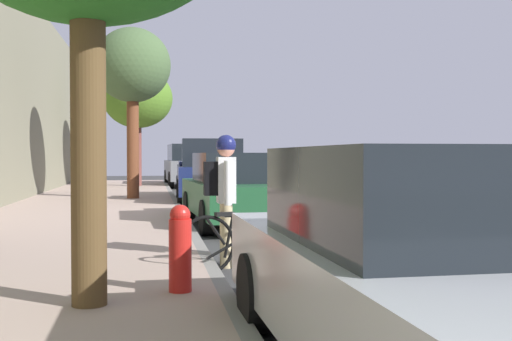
# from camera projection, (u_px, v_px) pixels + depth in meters

# --- Properties ---
(ground) EXTENTS (63.35, 63.35, 0.00)m
(ground) POSITION_uv_depth(u_px,v_px,m) (263.00, 220.00, 14.15)
(ground) COLOR #353535
(sidewalk) EXTENTS (4.38, 39.59, 0.15)m
(sidewalk) POSITION_uv_depth(u_px,v_px,m) (78.00, 220.00, 13.46)
(sidewalk) COLOR tan
(sidewalk) RESTS_ON ground
(curb_edge) EXTENTS (0.16, 39.59, 0.15)m
(curb_edge) POSITION_uv_depth(u_px,v_px,m) (183.00, 218.00, 13.84)
(curb_edge) COLOR gray
(curb_edge) RESTS_ON ground
(lane_stripe_centre) EXTENTS (0.14, 40.00, 0.01)m
(lane_stripe_centre) POSITION_uv_depth(u_px,v_px,m) (382.00, 219.00, 14.41)
(lane_stripe_centre) COLOR white
(lane_stripe_centre) RESTS_ON ground
(lane_stripe_bike_edge) EXTENTS (0.12, 39.59, 0.01)m
(lane_stripe_bike_edge) POSITION_uv_depth(u_px,v_px,m) (248.00, 220.00, 14.09)
(lane_stripe_bike_edge) COLOR white
(lane_stripe_bike_edge) RESTS_ON ground
(parked_suv_grey_nearest) EXTENTS (2.11, 4.77, 1.99)m
(parked_suv_grey_nearest) POSITION_uv_depth(u_px,v_px,m) (188.00, 165.00, 29.12)
(parked_suv_grey_nearest) COLOR slate
(parked_suv_grey_nearest) RESTS_ON ground
(parked_pickup_dark_blue_second) EXTENTS (2.16, 5.36, 1.95)m
(parked_pickup_dark_blue_second) POSITION_uv_depth(u_px,v_px,m) (210.00, 174.00, 19.14)
(parked_pickup_dark_blue_second) COLOR navy
(parked_pickup_dark_blue_second) RESTS_ON ground
(parked_sedan_green_mid) EXTENTS (2.02, 4.49, 1.52)m
(parked_sedan_green_mid) POSITION_uv_depth(u_px,v_px,m) (236.00, 190.00, 12.87)
(parked_sedan_green_mid) COLOR #1E512D
(parked_sedan_green_mid) RESTS_ON ground
(parked_sedan_silver_far) EXTENTS (1.90, 4.43, 1.52)m
(parked_sedan_silver_far) POSITION_uv_depth(u_px,v_px,m) (421.00, 268.00, 3.93)
(parked_sedan_silver_far) COLOR #B7BABF
(parked_sedan_silver_far) RESTS_ON ground
(bicycle_at_curb) EXTENTS (1.74, 0.55, 0.79)m
(bicycle_at_curb) POSITION_uv_depth(u_px,v_px,m) (246.00, 241.00, 7.79)
(bicycle_at_curb) COLOR black
(bicycle_at_curb) RESTS_ON ground
(cyclist_with_backpack) EXTENTS (0.43, 0.62, 1.74)m
(cyclist_with_backpack) POSITION_uv_depth(u_px,v_px,m) (224.00, 186.00, 8.18)
(cyclist_with_backpack) COLOR #C6B284
(cyclist_with_backpack) RESTS_ON ground
(street_tree_near_cyclist) EXTENTS (2.98, 2.98, 5.06)m
(street_tree_near_cyclist) POSITION_uv_depth(u_px,v_px,m) (138.00, 99.00, 26.75)
(street_tree_near_cyclist) COLOR brown
(street_tree_near_cyclist) RESTS_ON sidewalk
(street_tree_mid_block) EXTENTS (2.32, 2.32, 5.21)m
(street_tree_mid_block) POSITION_uv_depth(u_px,v_px,m) (132.00, 68.00, 18.98)
(street_tree_mid_block) COLOR brown
(street_tree_mid_block) RESTS_ON sidewalk
(fire_hydrant) EXTENTS (0.22, 0.22, 0.84)m
(fire_hydrant) POSITION_uv_depth(u_px,v_px,m) (180.00, 248.00, 5.99)
(fire_hydrant) COLOR red
(fire_hydrant) RESTS_ON sidewalk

